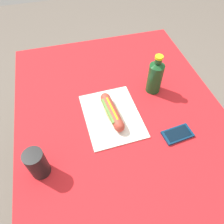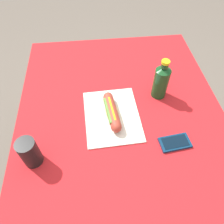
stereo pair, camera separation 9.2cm
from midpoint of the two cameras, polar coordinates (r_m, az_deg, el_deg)
The scene contains 7 objects.
ground_plane at distance 1.68m, azimuth -0.25°, elevation -16.46°, with size 6.00×6.00×0.00m, color #6B6056.
dining_table at distance 1.11m, azimuth -0.36°, elevation -4.10°, with size 1.22×0.96×0.76m.
paper_wrapper at distance 0.99m, azimuth -2.66°, elevation -1.13°, with size 0.32×0.25×0.01m, color silver.
hot_dog at distance 0.97m, azimuth -2.77°, elevation -0.08°, with size 0.22×0.07×0.05m.
cell_phone at distance 0.96m, azimuth 14.35°, elevation -5.87°, with size 0.08×0.13×0.01m.
soda_bottle at distance 1.05m, azimuth 8.91°, elevation 9.22°, with size 0.07×0.07×0.21m.
drinking_cup at distance 0.86m, azimuth -22.24°, elevation -12.72°, with size 0.07×0.07×0.13m, color black.
Camera 1 is at (-0.60, 0.20, 1.56)m, focal length 34.54 mm.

